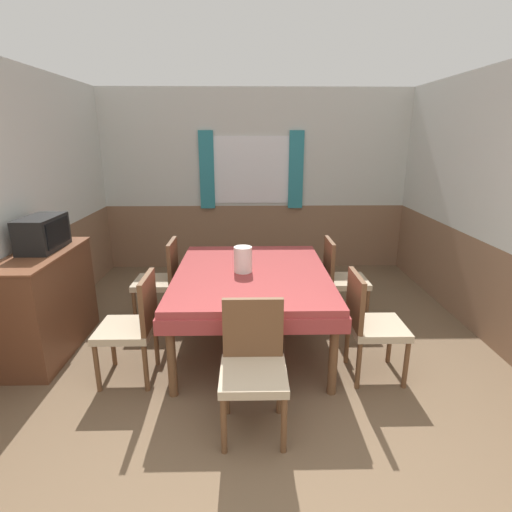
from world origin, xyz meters
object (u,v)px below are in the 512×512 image
at_px(chair_left_near, 133,324).
at_px(chair_head_near, 253,363).
at_px(vase, 243,259).
at_px(chair_right_near, 370,321).
at_px(chair_right_far, 340,276).
at_px(chair_left_far, 161,278).
at_px(dining_table, 252,282).
at_px(tv, 43,233).
at_px(sideboard, 47,302).

distance_m(chair_left_near, chair_head_near, 1.13).
bearing_deg(vase, chair_right_near, -27.58).
xyz_separation_m(chair_left_near, chair_right_far, (1.93, 1.09, 0.00)).
bearing_deg(chair_right_near, chair_head_near, -58.16).
bearing_deg(chair_head_near, chair_left_near, -31.84).
bearing_deg(chair_left_far, chair_right_far, -90.00).
relative_size(chair_right_near, chair_head_near, 1.00).
distance_m(chair_head_near, vase, 1.20).
relative_size(chair_right_far, chair_head_near, 1.00).
distance_m(dining_table, chair_left_near, 1.12).
bearing_deg(tv, vase, -1.64).
height_order(dining_table, sideboard, sideboard).
distance_m(chair_right_near, vase, 1.23).
distance_m(dining_table, sideboard, 1.89).
xyz_separation_m(chair_right_far, vase, (-1.04, -0.55, 0.37)).
height_order(sideboard, tv, tv).
relative_size(dining_table, chair_left_near, 1.98).
relative_size(sideboard, tv, 2.26).
bearing_deg(sideboard, chair_left_far, 33.87).
bearing_deg(chair_left_far, sideboard, 123.87).
height_order(chair_left_far, chair_right_far, same).
bearing_deg(sideboard, chair_right_near, -9.39).
distance_m(chair_right_far, chair_right_near, 1.09).
height_order(chair_left_near, vase, vase).
distance_m(dining_table, chair_left_far, 1.12).
distance_m(chair_left_far, tv, 1.22).
xyz_separation_m(chair_left_far, sideboard, (-0.92, -0.62, -0.01)).
xyz_separation_m(chair_left_near, chair_left_far, (0.00, 1.09, 0.00)).
xyz_separation_m(chair_left_far, chair_right_far, (1.93, 0.00, 0.00)).
distance_m(chair_right_far, sideboard, 2.92).
bearing_deg(chair_right_near, sideboard, -99.39).
height_order(chair_left_near, tv, tv).
bearing_deg(sideboard, dining_table, 2.24).
relative_size(chair_left_near, chair_left_far, 1.00).
distance_m(chair_left_far, chair_right_near, 2.21).
height_order(dining_table, vase, vase).
bearing_deg(chair_left_far, chair_left_near, -180.00).
bearing_deg(chair_left_near, sideboard, 62.93).
height_order(chair_right_near, vase, vase).
xyz_separation_m(dining_table, chair_right_near, (0.96, -0.54, -0.15)).
xyz_separation_m(chair_head_near, sideboard, (-1.89, 1.07, -0.01)).
bearing_deg(chair_left_far, tv, 118.00).
bearing_deg(chair_left_far, dining_table, -119.48).
xyz_separation_m(chair_right_near, tv, (-2.85, 0.60, 0.61)).
bearing_deg(vase, sideboard, -177.66).
relative_size(tv, vase, 2.20).
distance_m(chair_left_near, chair_right_far, 2.21).
xyz_separation_m(chair_left_far, chair_head_near, (0.96, -1.69, 0.00)).
relative_size(chair_left_near, chair_right_near, 1.00).
bearing_deg(sideboard, chair_left_near, -27.07).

